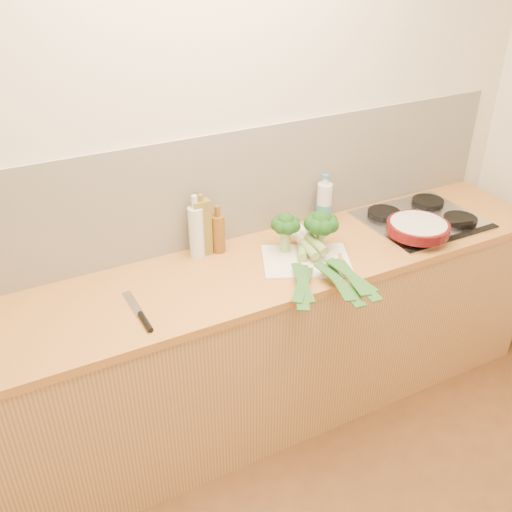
{
  "coord_description": "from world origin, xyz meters",
  "views": [
    {
      "loc": [
        -0.96,
        -0.74,
        2.25
      ],
      "look_at": [
        -0.0,
        1.1,
        1.02
      ],
      "focal_mm": 40.0,
      "sensor_mm": 36.0,
      "label": 1
    }
  ],
  "objects_px": {
    "gas_hob": "(422,219)",
    "chefs_knife": "(142,317)",
    "chopping_board": "(306,261)",
    "skillet": "(419,227)"
  },
  "relations": [
    {
      "from": "chefs_knife",
      "to": "chopping_board",
      "type": "bearing_deg",
      "value": 3.85
    },
    {
      "from": "chefs_knife",
      "to": "skillet",
      "type": "relative_size",
      "value": 0.72
    },
    {
      "from": "chopping_board",
      "to": "skillet",
      "type": "bearing_deg",
      "value": 17.61
    },
    {
      "from": "chopping_board",
      "to": "chefs_knife",
      "type": "bearing_deg",
      "value": -150.85
    },
    {
      "from": "gas_hob",
      "to": "chopping_board",
      "type": "height_order",
      "value": "gas_hob"
    },
    {
      "from": "gas_hob",
      "to": "chopping_board",
      "type": "distance_m",
      "value": 0.75
    },
    {
      "from": "gas_hob",
      "to": "skillet",
      "type": "distance_m",
      "value": 0.21
    },
    {
      "from": "gas_hob",
      "to": "chefs_knife",
      "type": "distance_m",
      "value": 1.55
    },
    {
      "from": "chefs_knife",
      "to": "gas_hob",
      "type": "bearing_deg",
      "value": 3.93
    },
    {
      "from": "chopping_board",
      "to": "chefs_knife",
      "type": "xyz_separation_m",
      "value": [
        -0.8,
        -0.07,
        0.0
      ]
    }
  ]
}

